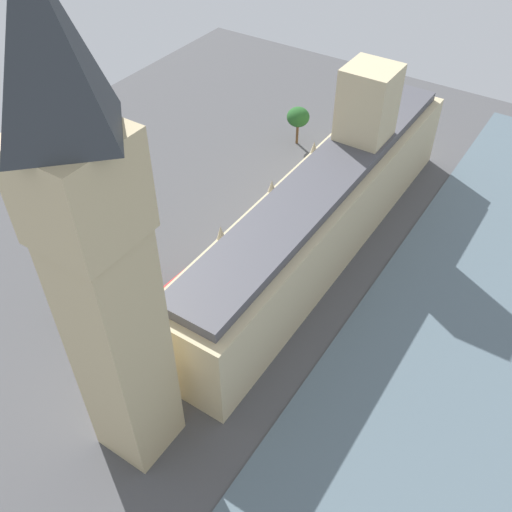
{
  "coord_description": "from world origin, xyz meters",
  "views": [
    {
      "loc": [
        -33.62,
        68.2,
        66.45
      ],
      "look_at": [
        1.0,
        15.42,
        8.39
      ],
      "focal_mm": 40.03,
      "sensor_mm": 36.0,
      "label": 1
    }
  ],
  "objects_px": {
    "car_dark_green_leading": "(209,260)",
    "plane_tree_midblock": "(112,270)",
    "plane_tree_by_river_gate": "(298,117)",
    "plane_tree_far_end": "(84,279)",
    "street_lamp_kerbside": "(94,297)",
    "parliament_building": "(327,205)",
    "car_blue_trailing": "(246,229)",
    "pedestrian_corner": "(328,173)",
    "clock_tower": "(98,260)",
    "double_decker_bus_near_tower": "(179,292)"
  },
  "relations": [
    {
      "from": "plane_tree_by_river_gate",
      "to": "street_lamp_kerbside",
      "type": "distance_m",
      "value": 60.5
    },
    {
      "from": "parliament_building",
      "to": "street_lamp_kerbside",
      "type": "relative_size",
      "value": 11.49
    },
    {
      "from": "clock_tower",
      "to": "pedestrian_corner",
      "type": "xyz_separation_m",
      "value": [
        7.31,
        -64.31,
        -29.9
      ]
    },
    {
      "from": "clock_tower",
      "to": "plane_tree_far_end",
      "type": "xyz_separation_m",
      "value": [
        20.32,
        -11.5,
        -23.31
      ]
    },
    {
      "from": "clock_tower",
      "to": "plane_tree_midblock",
      "type": "bearing_deg",
      "value": -39.64
    },
    {
      "from": "double_decker_bus_near_tower",
      "to": "plane_tree_midblock",
      "type": "xyz_separation_m",
      "value": [
        9.8,
        3.88,
        2.83
      ]
    },
    {
      "from": "car_dark_green_leading",
      "to": "plane_tree_midblock",
      "type": "relative_size",
      "value": 0.56
    },
    {
      "from": "pedestrian_corner",
      "to": "car_dark_green_leading",
      "type": "bearing_deg",
      "value": 34.07
    },
    {
      "from": "pedestrian_corner",
      "to": "parliament_building",
      "type": "bearing_deg",
      "value": 67.4
    },
    {
      "from": "car_blue_trailing",
      "to": "plane_tree_far_end",
      "type": "relative_size",
      "value": 0.47
    },
    {
      "from": "pedestrian_corner",
      "to": "plane_tree_by_river_gate",
      "type": "relative_size",
      "value": 0.18
    },
    {
      "from": "clock_tower",
      "to": "car_blue_trailing",
      "type": "bearing_deg",
      "value": -74.54
    },
    {
      "from": "car_blue_trailing",
      "to": "street_lamp_kerbside",
      "type": "xyz_separation_m",
      "value": [
        7.71,
        29.2,
        3.62
      ]
    },
    {
      "from": "parliament_building",
      "to": "car_blue_trailing",
      "type": "xyz_separation_m",
      "value": [
        12.92,
        5.06,
        -7.45
      ]
    },
    {
      "from": "car_dark_green_leading",
      "to": "double_decker_bus_near_tower",
      "type": "height_order",
      "value": "double_decker_bus_near_tower"
    },
    {
      "from": "pedestrian_corner",
      "to": "street_lamp_kerbside",
      "type": "xyz_separation_m",
      "value": [
        11.61,
        52.96,
        3.83
      ]
    },
    {
      "from": "car_dark_green_leading",
      "to": "plane_tree_midblock",
      "type": "distance_m",
      "value": 16.56
    },
    {
      "from": "clock_tower",
      "to": "street_lamp_kerbside",
      "type": "distance_m",
      "value": 34.15
    },
    {
      "from": "clock_tower",
      "to": "car_dark_green_leading",
      "type": "xyz_separation_m",
      "value": [
        11.85,
        -30.22,
        -29.69
      ]
    },
    {
      "from": "clock_tower",
      "to": "plane_tree_midblock",
      "type": "relative_size",
      "value": 7.89
    },
    {
      "from": "double_decker_bus_near_tower",
      "to": "parliament_building",
      "type": "bearing_deg",
      "value": -111.64
    },
    {
      "from": "car_dark_green_leading",
      "to": "pedestrian_corner",
      "type": "distance_m",
      "value": 34.39
    },
    {
      "from": "car_blue_trailing",
      "to": "pedestrian_corner",
      "type": "relative_size",
      "value": 3.02
    },
    {
      "from": "parliament_building",
      "to": "plane_tree_midblock",
      "type": "distance_m",
      "value": 36.37
    },
    {
      "from": "pedestrian_corner",
      "to": "plane_tree_by_river_gate",
      "type": "distance_m",
      "value": 14.94
    },
    {
      "from": "car_dark_green_leading",
      "to": "pedestrian_corner",
      "type": "xyz_separation_m",
      "value": [
        -4.54,
        -34.09,
        -0.21
      ]
    },
    {
      "from": "double_decker_bus_near_tower",
      "to": "street_lamp_kerbside",
      "type": "distance_m",
      "value": 12.76
    },
    {
      "from": "plane_tree_far_end",
      "to": "plane_tree_midblock",
      "type": "bearing_deg",
      "value": -94.76
    },
    {
      "from": "plane_tree_by_river_gate",
      "to": "street_lamp_kerbside",
      "type": "height_order",
      "value": "plane_tree_by_river_gate"
    },
    {
      "from": "plane_tree_by_river_gate",
      "to": "plane_tree_far_end",
      "type": "xyz_separation_m",
      "value": [
        1.38,
        60.32,
        0.96
      ]
    },
    {
      "from": "car_dark_green_leading",
      "to": "street_lamp_kerbside",
      "type": "bearing_deg",
      "value": 69.99
    },
    {
      "from": "double_decker_bus_near_tower",
      "to": "clock_tower",
      "type": "bearing_deg",
      "value": 119.78
    },
    {
      "from": "car_blue_trailing",
      "to": "car_dark_green_leading",
      "type": "xyz_separation_m",
      "value": [
        0.64,
        10.33,
        -0.0
      ]
    },
    {
      "from": "plane_tree_by_river_gate",
      "to": "street_lamp_kerbside",
      "type": "relative_size",
      "value": 1.3
    },
    {
      "from": "clock_tower",
      "to": "plane_tree_midblock",
      "type": "height_order",
      "value": "clock_tower"
    },
    {
      "from": "car_dark_green_leading",
      "to": "street_lamp_kerbside",
      "type": "distance_m",
      "value": 20.47
    },
    {
      "from": "parliament_building",
      "to": "plane_tree_far_end",
      "type": "bearing_deg",
      "value": 57.15
    },
    {
      "from": "car_dark_green_leading",
      "to": "pedestrian_corner",
      "type": "height_order",
      "value": "car_dark_green_leading"
    },
    {
      "from": "clock_tower",
      "to": "pedestrian_corner",
      "type": "distance_m",
      "value": 71.3
    },
    {
      "from": "parliament_building",
      "to": "plane_tree_midblock",
      "type": "relative_size",
      "value": 9.95
    },
    {
      "from": "car_blue_trailing",
      "to": "street_lamp_kerbside",
      "type": "height_order",
      "value": "street_lamp_kerbside"
    },
    {
      "from": "double_decker_bus_near_tower",
      "to": "plane_tree_far_end",
      "type": "bearing_deg",
      "value": 44.38
    },
    {
      "from": "double_decker_bus_near_tower",
      "to": "plane_tree_far_end",
      "type": "xyz_separation_m",
      "value": [
        10.22,
        8.87,
        4.64
      ]
    },
    {
      "from": "parliament_building",
      "to": "plane_tree_far_end",
      "type": "height_order",
      "value": "parliament_building"
    },
    {
      "from": "pedestrian_corner",
      "to": "plane_tree_by_river_gate",
      "type": "bearing_deg",
      "value": -81.22
    },
    {
      "from": "clock_tower",
      "to": "car_dark_green_leading",
      "type": "distance_m",
      "value": 43.99
    },
    {
      "from": "clock_tower",
      "to": "plane_tree_midblock",
      "type": "distance_m",
      "value": 36.04
    },
    {
      "from": "plane_tree_far_end",
      "to": "parliament_building",
      "type": "bearing_deg",
      "value": -122.85
    },
    {
      "from": "clock_tower",
      "to": "plane_tree_far_end",
      "type": "height_order",
      "value": "clock_tower"
    },
    {
      "from": "plane_tree_by_river_gate",
      "to": "parliament_building",
      "type": "bearing_deg",
      "value": 128.22
    }
  ]
}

